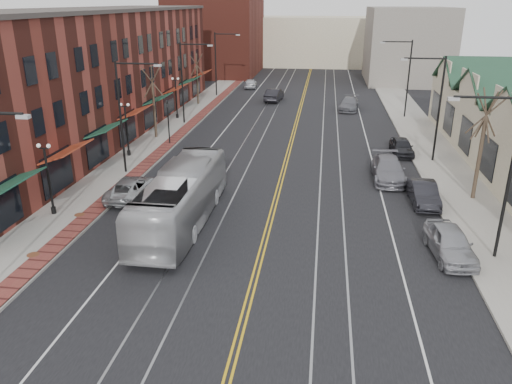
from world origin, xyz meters
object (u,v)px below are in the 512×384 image
(parked_car_a, at_px, (450,243))
(parked_car_b, at_px, (424,193))
(parked_suv, at_px, (131,188))
(parked_car_d, at_px, (402,147))
(transit_bus, at_px, (181,198))
(parked_car_c, at_px, (388,169))

(parked_car_a, distance_m, parked_car_b, 6.93)
(parked_suv, distance_m, parked_car_d, 22.33)
(transit_bus, xyz_separation_m, parked_car_d, (14.21, 15.83, -0.94))
(transit_bus, relative_size, parked_car_b, 2.73)
(parked_car_c, bearing_deg, parked_car_d, 74.45)
(parked_suv, xyz_separation_m, parked_car_d, (18.60, 12.35, 0.01))
(parked_suv, distance_m, parked_car_b, 18.57)
(parked_suv, bearing_deg, parked_car_c, -162.78)
(parked_car_d, bearing_deg, transit_bus, -134.96)
(transit_bus, height_order, parked_suv, transit_bus)
(transit_bus, xyz_separation_m, parked_car_a, (14.21, -1.95, -0.86))
(parked_car_a, height_order, parked_car_b, parked_car_a)
(parked_car_c, relative_size, parked_car_d, 1.34)
(parked_suv, height_order, parked_car_b, parked_car_b)
(parked_car_a, relative_size, parked_car_c, 0.83)
(parked_suv, distance_m, parked_car_c, 17.78)
(transit_bus, height_order, parked_car_c, transit_bus)
(transit_bus, distance_m, parked_car_a, 14.37)
(parked_car_b, xyz_separation_m, parked_car_d, (0.09, 10.86, -0.02))
(parked_car_a, distance_m, parked_car_c, 11.39)
(parked_car_a, bearing_deg, parked_car_c, 93.88)
(transit_bus, bearing_deg, parked_car_a, 172.70)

